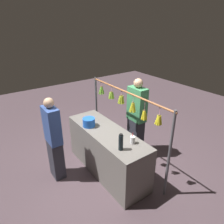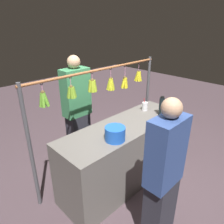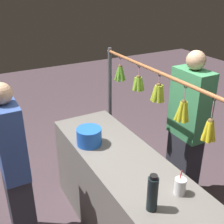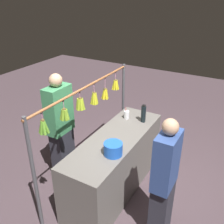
# 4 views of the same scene
# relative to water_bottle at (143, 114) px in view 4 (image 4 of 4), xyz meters

# --- Properties ---
(ground_plane) EXTENTS (12.00, 12.00, 0.00)m
(ground_plane) POSITION_rel_water_bottle_xyz_m (0.60, -0.14, -1.01)
(ground_plane) COLOR #493A40
(market_counter) EXTENTS (1.89, 0.62, 0.88)m
(market_counter) POSITION_rel_water_bottle_xyz_m (0.60, -0.14, -0.57)
(market_counter) COLOR #66605B
(market_counter) RESTS_ON ground
(display_rack) EXTENTS (2.22, 0.13, 1.57)m
(display_rack) POSITION_rel_water_bottle_xyz_m (0.61, -0.59, 0.14)
(display_rack) COLOR #4C4C51
(display_rack) RESTS_ON ground
(water_bottle) EXTENTS (0.07, 0.07, 0.28)m
(water_bottle) POSITION_rel_water_bottle_xyz_m (0.00, 0.00, 0.00)
(water_bottle) COLOR black
(water_bottle) RESTS_ON market_counter
(blue_bucket) EXTENTS (0.23, 0.23, 0.16)m
(blue_bucket) POSITION_rel_water_bottle_xyz_m (0.95, 0.02, -0.05)
(blue_bucket) COLOR blue
(blue_bucket) RESTS_ON market_counter
(drink_cup) EXTENTS (0.08, 0.08, 0.19)m
(drink_cup) POSITION_rel_water_bottle_xyz_m (0.03, -0.27, -0.07)
(drink_cup) COLOR silver
(drink_cup) RESTS_ON market_counter
(vendor_person) EXTENTS (0.40, 0.22, 1.69)m
(vendor_person) POSITION_rel_water_bottle_xyz_m (0.74, -0.99, -0.18)
(vendor_person) COLOR #2D2D38
(vendor_person) RESTS_ON ground
(customer_person) EXTENTS (0.38, 0.20, 1.58)m
(customer_person) POSITION_rel_water_bottle_xyz_m (1.02, 0.70, -0.23)
(customer_person) COLOR #2D2D38
(customer_person) RESTS_ON ground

